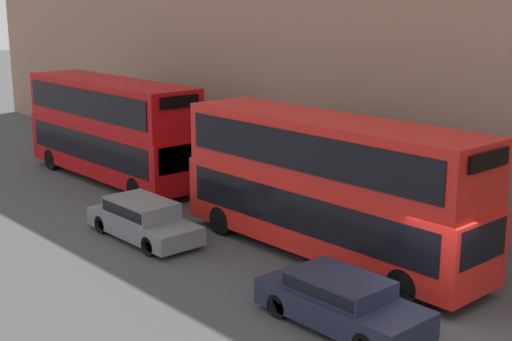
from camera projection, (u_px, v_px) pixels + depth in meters
The scene contains 6 objects.
ground_plane at pixel (434, 325), 17.88m from camera, with size 200.00×200.00×0.00m, color #424244.
bus_leading at pixel (328, 182), 22.08m from camera, with size 2.59×10.91×4.43m.
bus_second_in_queue at pixel (111, 126), 31.48m from camera, with size 2.59×10.56×4.50m.
car_dark_sedan at pixel (341, 300), 17.66m from camera, with size 1.84×4.48×1.31m.
car_hatchback at pixel (143, 218), 24.13m from camera, with size 1.76×4.64×1.36m.
pedestrian at pixel (214, 168), 31.11m from camera, with size 0.36×0.36×1.60m.
Camera 1 is at (-14.30, -9.28, 8.01)m, focal length 50.00 mm.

